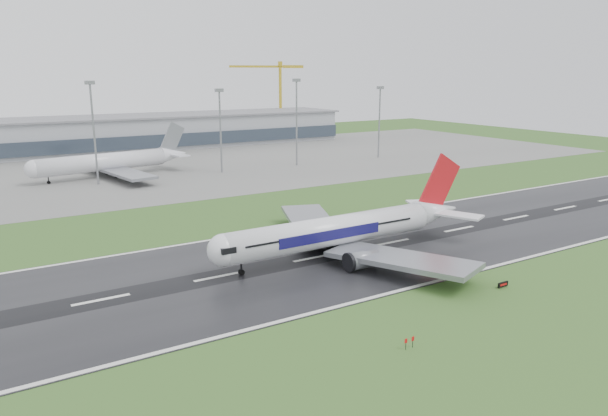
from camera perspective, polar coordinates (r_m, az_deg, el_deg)
ground at (r=109.49m, az=0.96°, el=-5.15°), size 520.00×520.00×0.00m
runway at (r=109.47m, az=0.96°, el=-5.12°), size 400.00×45.00×0.10m
apron at (r=222.46m, az=-16.60°, el=3.89°), size 400.00×130.00×0.08m
terminal at (r=279.51m, az=-19.97°, el=7.04°), size 240.00×36.00×15.00m
main_airliner at (r=110.10m, az=4.58°, el=-0.29°), size 59.69×56.89×17.50m
parked_airliner at (r=206.13m, az=-19.34°, el=5.38°), size 66.40×63.09×17.09m
tower_crane at (r=329.32m, az=-2.42°, el=11.07°), size 41.48×14.79×42.31m
runway_sign at (r=100.50m, az=19.64°, el=-7.39°), size 2.28×0.89×1.04m
floodmast_2 at (r=191.91m, az=-20.62°, el=6.94°), size 0.64×0.64×31.87m
floodmast_3 at (r=204.73m, az=-8.51°, el=7.59°), size 0.64×0.64×28.92m
floodmast_4 at (r=218.93m, az=-0.76°, el=8.54°), size 0.64×0.64×32.22m
floodmast_5 at (r=242.49m, az=7.69°, el=8.52°), size 0.64×0.64×28.94m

